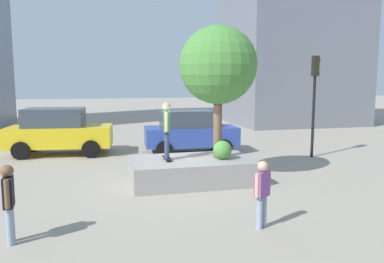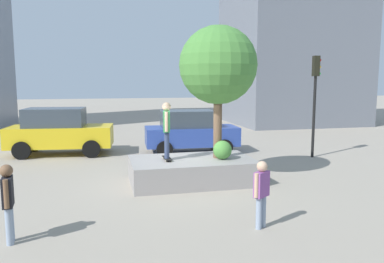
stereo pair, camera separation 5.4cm
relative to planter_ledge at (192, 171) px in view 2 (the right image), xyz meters
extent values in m
plane|color=#9E9384|center=(-0.37, 0.17, -0.39)|extent=(120.00, 120.00, 0.00)
cube|color=gray|center=(0.00, 0.00, 0.00)|extent=(3.96, 2.33, 0.77)
cylinder|color=brown|center=(0.87, 0.04, 1.55)|extent=(0.28, 0.28, 2.33)
sphere|color=#4C8C3D|center=(0.87, 0.04, 3.41)|extent=(2.52, 2.52, 2.52)
sphere|color=#4C8C3D|center=(0.95, -0.26, 0.69)|extent=(0.60, 0.60, 0.60)
cube|color=black|center=(-0.81, 0.05, 0.45)|extent=(0.21, 0.80, 0.02)
sphere|color=beige|center=(-0.90, 0.30, 0.41)|extent=(0.06, 0.06, 0.06)
sphere|color=beige|center=(-0.73, 0.30, 0.41)|extent=(0.06, 0.06, 0.06)
sphere|color=beige|center=(-0.90, -0.21, 0.41)|extent=(0.06, 0.06, 0.06)
sphere|color=beige|center=(-0.73, -0.21, 0.41)|extent=(0.06, 0.06, 0.06)
cylinder|color=navy|center=(-0.83, -0.05, 0.88)|extent=(0.15, 0.15, 0.84)
cylinder|color=navy|center=(-0.79, 0.15, 0.88)|extent=(0.15, 0.15, 0.84)
cube|color=#338C4C|center=(-0.81, 0.05, 1.63)|extent=(0.29, 0.51, 0.66)
cylinder|color=#D8AD8C|center=(-0.86, -0.20, 1.65)|extent=(0.10, 0.10, 0.62)
cylinder|color=#D8AD8C|center=(-0.76, 0.29, 1.65)|extent=(0.10, 0.10, 0.62)
sphere|color=#D8AD8C|center=(-0.81, 0.05, 2.10)|extent=(0.27, 0.27, 0.27)
cube|color=gold|center=(-4.61, 5.98, 0.44)|extent=(4.66, 2.35, 0.90)
cube|color=#38424C|center=(-4.83, 6.00, 1.29)|extent=(2.67, 1.91, 0.81)
cylinder|color=black|center=(-3.08, 6.76, -0.01)|extent=(0.78, 0.30, 0.76)
cylinder|color=black|center=(-3.28, 4.89, -0.01)|extent=(0.78, 0.30, 0.76)
cylinder|color=black|center=(-5.94, 7.07, -0.01)|extent=(0.78, 0.30, 0.76)
cylinder|color=black|center=(-6.13, 5.19, -0.01)|extent=(0.78, 0.30, 0.76)
cube|color=#2D479E|center=(1.19, 5.04, 0.39)|extent=(4.29, 2.00, 0.84)
cube|color=#38424C|center=(0.98, 5.05, 1.18)|extent=(2.43, 1.68, 0.75)
cylinder|color=black|center=(2.58, 5.84, -0.03)|extent=(0.72, 0.25, 0.71)
cylinder|color=black|center=(2.47, 4.08, -0.03)|extent=(0.72, 0.25, 0.71)
cylinder|color=black|center=(-0.10, 6.00, -0.03)|extent=(0.72, 0.25, 0.71)
cylinder|color=black|center=(-0.20, 4.24, -0.03)|extent=(0.72, 0.25, 0.71)
cylinder|color=black|center=(6.04, 2.79, 1.35)|extent=(0.12, 0.12, 3.48)
cube|color=black|center=(6.04, 2.79, 3.52)|extent=(0.27, 0.31, 0.85)
sphere|color=red|center=(6.19, 2.77, 3.76)|extent=(0.14, 0.14, 0.14)
sphere|color=gold|center=(6.19, 2.77, 3.48)|extent=(0.14, 0.14, 0.14)
sphere|color=green|center=(6.19, 2.77, 3.20)|extent=(0.14, 0.14, 0.14)
cylinder|color=#8C9EB7|center=(-4.70, -3.82, 0.00)|extent=(0.14, 0.14, 0.78)
cylinder|color=#8C9EB7|center=(-4.72, -3.64, 0.00)|extent=(0.14, 0.14, 0.78)
cube|color=black|center=(-4.71, -3.73, 0.70)|extent=(0.23, 0.46, 0.61)
cylinder|color=brown|center=(-4.68, -3.96, 0.71)|extent=(0.09, 0.09, 0.58)
cylinder|color=brown|center=(-4.73, -3.50, 0.71)|extent=(0.09, 0.09, 0.58)
sphere|color=brown|center=(-4.71, -3.73, 1.13)|extent=(0.25, 0.25, 0.25)
cylinder|color=#8C9EB7|center=(0.53, -4.21, -0.02)|extent=(0.13, 0.13, 0.73)
cylinder|color=#8C9EB7|center=(0.67, -4.11, -0.02)|extent=(0.13, 0.13, 0.73)
cube|color=#8C4C99|center=(0.60, -4.16, 0.63)|extent=(0.44, 0.38, 0.57)
cylinder|color=#D8AD8C|center=(0.42, -4.28, 0.64)|extent=(0.09, 0.09, 0.54)
cylinder|color=#D8AD8C|center=(0.78, -4.04, 0.64)|extent=(0.09, 0.09, 0.54)
sphere|color=#D8AD8C|center=(0.60, -4.16, 1.03)|extent=(0.24, 0.24, 0.24)
cube|color=slate|center=(11.63, 15.61, 6.68)|extent=(9.19, 8.24, 14.14)
camera|label=1|loc=(-2.88, -11.82, 2.92)|focal=35.74mm
camera|label=2|loc=(-2.83, -11.83, 2.92)|focal=35.74mm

